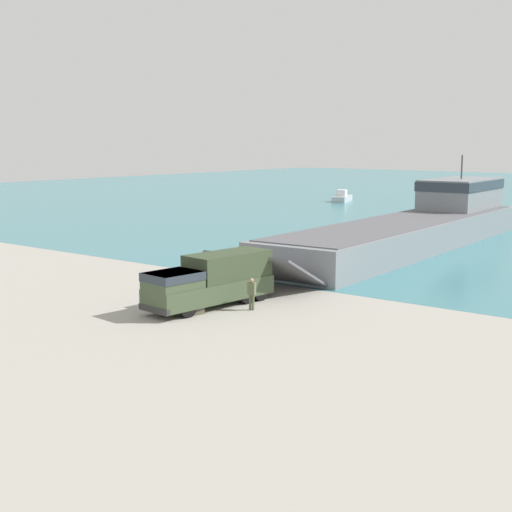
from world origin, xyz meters
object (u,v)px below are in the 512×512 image
at_px(moored_boat_a, 342,198).
at_px(cargo_crate, 195,308).
at_px(landing_craft, 420,223).
at_px(military_truck, 211,280).
at_px(soldier_on_ramp, 252,292).

xyz_separation_m(moored_boat_a, cargo_crate, (32.10, -68.84, -0.30)).
bearing_deg(landing_craft, cargo_crate, -88.92).
xyz_separation_m(military_truck, cargo_crate, (0.51, -1.88, -1.20)).
bearing_deg(soldier_on_ramp, moored_boat_a, 15.33).
distance_m(soldier_on_ramp, cargo_crate, 3.28).
height_order(landing_craft, military_truck, landing_craft).
bearing_deg(military_truck, soldier_on_ramp, 112.96).
relative_size(landing_craft, military_truck, 5.18).
bearing_deg(moored_boat_a, landing_craft, -69.43).
xyz_separation_m(landing_craft, soldier_on_ramp, (3.81, -29.71, -0.92)).
height_order(soldier_on_ramp, moored_boat_a, moored_boat_a).
height_order(landing_craft, cargo_crate, landing_craft).
relative_size(landing_craft, soldier_on_ramp, 24.11).
xyz_separation_m(military_truck, soldier_on_ramp, (2.37, 0.72, -0.47)).
height_order(military_truck, cargo_crate, military_truck).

